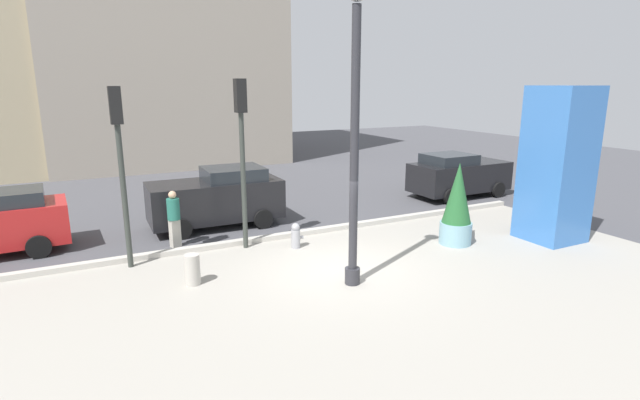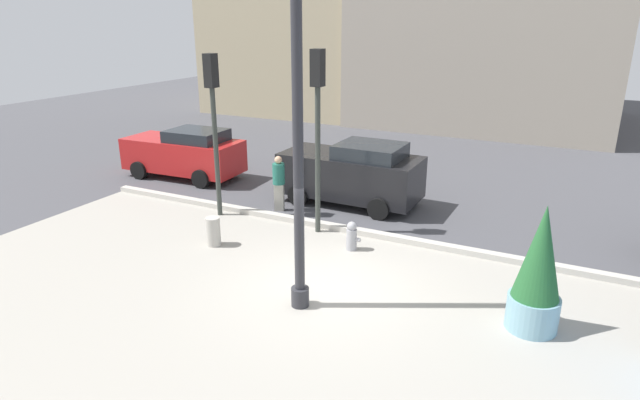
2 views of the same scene
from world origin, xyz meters
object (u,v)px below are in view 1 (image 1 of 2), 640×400
(lamp_post, at_px, (354,150))
(pedestrian_on_sidewalk, at_px, (174,216))
(traffic_light_far_side, at_px, (242,137))
(car_passing_lane, at_px, (458,175))
(fire_hydrant, at_px, (296,236))
(potted_plant_curbside, at_px, (457,206))
(art_pillar_blue, at_px, (557,165))
(concrete_bollard, at_px, (192,270))
(car_curb_east, at_px, (217,197))
(traffic_light_corner, at_px, (120,149))

(lamp_post, bearing_deg, pedestrian_on_sidewalk, 124.68)
(traffic_light_far_side, height_order, car_passing_lane, traffic_light_far_side)
(fire_hydrant, bearing_deg, potted_plant_curbside, -22.09)
(art_pillar_blue, relative_size, pedestrian_on_sidewalk, 2.75)
(potted_plant_curbside, bearing_deg, fire_hydrant, 157.91)
(car_passing_lane, bearing_deg, art_pillar_blue, -104.90)
(lamp_post, xyz_separation_m, traffic_light_far_side, (-1.43, 3.66, -0.01))
(art_pillar_blue, xyz_separation_m, potted_plant_curbside, (-2.88, 0.95, -1.14))
(fire_hydrant, xyz_separation_m, pedestrian_on_sidewalk, (-3.08, 1.70, 0.56))
(pedestrian_on_sidewalk, bearing_deg, art_pillar_blue, -23.21)
(fire_hydrant, bearing_deg, pedestrian_on_sidewalk, 151.06)
(lamp_post, height_order, fire_hydrant, lamp_post)
(fire_hydrant, relative_size, car_passing_lane, 0.18)
(lamp_post, bearing_deg, concrete_bollard, 153.81)
(lamp_post, relative_size, fire_hydrant, 8.77)
(lamp_post, xyz_separation_m, pedestrian_on_sidewalk, (-3.23, 4.66, -2.28))
(concrete_bollard, bearing_deg, car_passing_lane, 19.57)
(art_pillar_blue, height_order, car_curb_east, art_pillar_blue)
(traffic_light_far_side, distance_m, car_passing_lane, 10.57)
(traffic_light_corner, relative_size, traffic_light_far_side, 0.96)
(traffic_light_far_side, bearing_deg, traffic_light_corner, -177.97)
(fire_hydrant, height_order, traffic_light_far_side, traffic_light_far_side)
(art_pillar_blue, distance_m, fire_hydrant, 8.00)
(pedestrian_on_sidewalk, bearing_deg, car_passing_lane, 6.16)
(potted_plant_curbside, distance_m, fire_hydrant, 4.79)
(fire_hydrant, distance_m, traffic_light_far_side, 3.18)
(traffic_light_corner, bearing_deg, fire_hydrant, -7.51)
(car_passing_lane, bearing_deg, traffic_light_far_side, -167.20)
(lamp_post, distance_m, fire_hydrant, 4.10)
(art_pillar_blue, distance_m, car_curb_east, 10.60)
(potted_plant_curbside, xyz_separation_m, car_curb_east, (-5.76, 5.03, -0.18))
(traffic_light_far_side, height_order, pedestrian_on_sidewalk, traffic_light_far_side)
(fire_hydrant, height_order, car_passing_lane, car_passing_lane)
(traffic_light_corner, bearing_deg, car_curb_east, 41.09)
(fire_hydrant, distance_m, pedestrian_on_sidewalk, 3.56)
(traffic_light_corner, xyz_separation_m, car_passing_lane, (13.22, 2.40, -2.16))
(car_passing_lane, relative_size, car_curb_east, 0.99)
(fire_hydrant, distance_m, car_passing_lane, 9.29)
(art_pillar_blue, xyz_separation_m, concrete_bollard, (-10.51, 1.44, -1.92))
(concrete_bollard, xyz_separation_m, car_passing_lane, (12.03, 4.28, 0.55))
(traffic_light_corner, relative_size, car_curb_east, 1.07)
(fire_hydrant, xyz_separation_m, traffic_light_far_side, (-1.28, 0.70, 2.83))
(lamp_post, distance_m, potted_plant_curbside, 4.85)
(fire_hydrant, distance_m, traffic_light_corner, 5.23)
(traffic_light_far_side, xyz_separation_m, pedestrian_on_sidewalk, (-1.80, 1.01, -2.27))
(fire_hydrant, height_order, concrete_bollard, same)
(pedestrian_on_sidewalk, bearing_deg, car_curb_east, 42.32)
(lamp_post, relative_size, traffic_light_corner, 1.43)
(lamp_post, bearing_deg, potted_plant_curbside, 15.59)
(lamp_post, xyz_separation_m, fire_hydrant, (-0.15, 2.96, -2.84))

